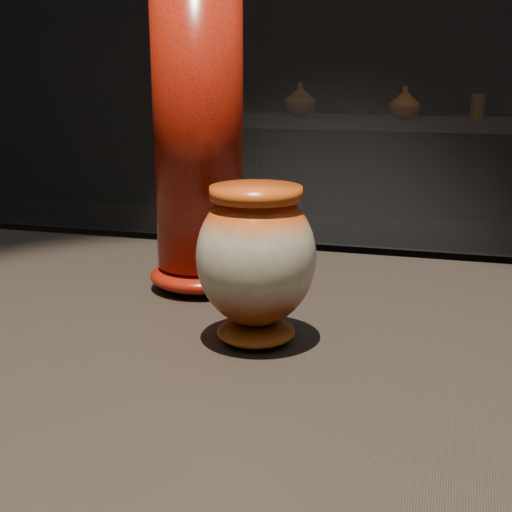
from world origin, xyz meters
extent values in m
cube|color=black|center=(0.00, 5.00, 1.60)|extent=(8.00, 3.20, 0.04)
cube|color=black|center=(0.00, 0.00, 0.88)|extent=(2.00, 0.80, 0.05)
ellipsoid|color=#642408|center=(-0.17, -0.01, 0.91)|extent=(0.09, 0.09, 0.02)
ellipsoid|color=beige|center=(-0.17, -0.01, 1.00)|extent=(0.13, 0.13, 0.15)
cylinder|color=#F45B17|center=(-0.17, -0.01, 1.06)|extent=(0.10, 0.10, 0.01)
ellipsoid|color=red|center=(-0.29, 0.16, 0.92)|extent=(0.18, 0.18, 0.04)
cylinder|color=red|center=(-0.29, 0.16, 1.13)|extent=(0.15, 0.15, 0.39)
cube|color=black|center=(-0.40, 3.49, 0.88)|extent=(2.00, 0.60, 0.05)
cube|color=black|center=(-1.25, 3.49, 0.42)|extent=(0.08, 0.50, 0.85)
imported|color=brown|center=(-0.88, 3.48, 1.00)|extent=(0.24, 0.24, 0.19)
imported|color=#642408|center=(-0.27, 3.44, 0.99)|extent=(0.22, 0.22, 0.18)
cylinder|color=brown|center=(0.12, 3.52, 0.97)|extent=(0.07, 0.07, 0.14)
camera|label=1|loc=(0.03, -0.71, 1.19)|focal=50.00mm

